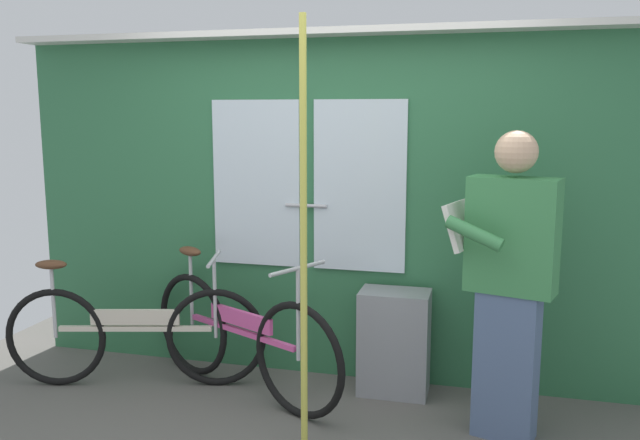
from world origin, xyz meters
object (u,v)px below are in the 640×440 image
object	(u,v)px
passenger_reading_newspaper	(508,280)
handrail_pole	(304,244)
bicycle_near_door	(240,337)
bicycle_leaning_behind	(134,334)
trash_bin_by_wall	(394,342)

from	to	relation	value
passenger_reading_newspaper	handrail_pole	world-z (taller)	handrail_pole
bicycle_near_door	passenger_reading_newspaper	size ratio (longest dim) A/B	0.91
bicycle_leaning_behind	handrail_pole	size ratio (longest dim) A/B	0.74
bicycle_leaning_behind	handrail_pole	distance (m)	1.60
trash_bin_by_wall	handrail_pole	xyz separation A→B (m)	(-0.35, -0.85, 0.78)
trash_bin_by_wall	handrail_pole	size ratio (longest dim) A/B	0.30
passenger_reading_newspaper	trash_bin_by_wall	distance (m)	0.95
passenger_reading_newspaper	trash_bin_by_wall	world-z (taller)	passenger_reading_newspaper
bicycle_leaning_behind	passenger_reading_newspaper	xyz separation A→B (m)	(2.30, -0.10, 0.53)
bicycle_near_door	handrail_pole	xyz separation A→B (m)	(0.59, -0.60, 0.74)
handrail_pole	passenger_reading_newspaper	bearing A→B (deg)	23.50
bicycle_near_door	handrail_pole	world-z (taller)	handrail_pole
bicycle_near_door	passenger_reading_newspaper	bearing A→B (deg)	21.11
handrail_pole	trash_bin_by_wall	bearing A→B (deg)	67.94
passenger_reading_newspaper	trash_bin_by_wall	size ratio (longest dim) A/B	2.52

